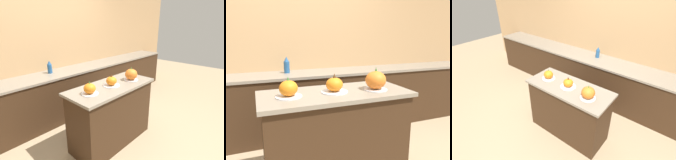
# 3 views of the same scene
# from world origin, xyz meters

# --- Properties ---
(wall_back) EXTENTS (8.00, 0.06, 2.50)m
(wall_back) POSITION_xyz_m (0.00, 1.53, 1.25)
(wall_back) COLOR tan
(wall_back) RESTS_ON ground_plane
(kitchen_island) EXTENTS (1.32, 0.58, 0.92)m
(kitchen_island) POSITION_xyz_m (0.00, 0.00, 0.46)
(kitchen_island) COLOR #382314
(kitchen_island) RESTS_ON ground_plane
(back_counter) EXTENTS (6.00, 0.60, 0.89)m
(back_counter) POSITION_xyz_m (0.00, 1.20, 0.45)
(back_counter) COLOR #382314
(back_counter) RESTS_ON ground_plane
(pumpkin_cake_left) EXTENTS (0.21, 0.21, 0.17)m
(pumpkin_cake_left) POSITION_xyz_m (-0.41, -0.01, 0.98)
(pumpkin_cake_left) COLOR silver
(pumpkin_cake_left) RESTS_ON kitchen_island
(pumpkin_cake_center) EXTENTS (0.24, 0.24, 0.17)m
(pumpkin_cake_center) POSITION_xyz_m (-0.01, -0.01, 0.98)
(pumpkin_cake_center) COLOR silver
(pumpkin_cake_center) RESTS_ON kitchen_island
(pumpkin_cake_right) EXTENTS (0.22, 0.22, 0.21)m
(pumpkin_cake_right) POSITION_xyz_m (0.37, -0.06, 1.00)
(pumpkin_cake_right) COLOR silver
(pumpkin_cake_right) RESTS_ON kitchen_island
(bottle_tall) EXTENTS (0.08, 0.08, 0.22)m
(bottle_tall) POSITION_xyz_m (-0.23, 1.28, 1.00)
(bottle_tall) COLOR #235184
(bottle_tall) RESTS_ON back_counter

